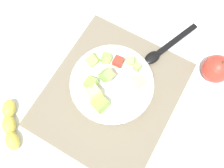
% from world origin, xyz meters
% --- Properties ---
extents(ground_plane, '(2.40, 2.40, 0.00)m').
position_xyz_m(ground_plane, '(0.00, 0.00, 0.00)').
color(ground_plane, silver).
extents(placemat, '(0.43, 0.37, 0.01)m').
position_xyz_m(placemat, '(0.00, 0.00, 0.00)').
color(placemat, '#756B56').
rests_on(placemat, ground_plane).
extents(salad_bowl, '(0.24, 0.24, 0.11)m').
position_xyz_m(salad_bowl, '(-0.01, -0.01, 0.04)').
color(salad_bowl, white).
rests_on(salad_bowl, placemat).
extents(serving_spoon, '(0.21, 0.11, 0.01)m').
position_xyz_m(serving_spoon, '(-0.20, 0.07, 0.01)').
color(serving_spoon, black).
rests_on(serving_spoon, placemat).
extents(whole_apple, '(0.08, 0.08, 0.10)m').
position_xyz_m(whole_apple, '(-0.21, 0.23, 0.04)').
color(whole_apple, '#BC3828').
rests_on(whole_apple, ground_plane).
extents(banana_whole, '(0.13, 0.13, 0.04)m').
position_xyz_m(banana_whole, '(0.22, -0.20, 0.02)').
color(banana_whole, yellow).
rests_on(banana_whole, ground_plane).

